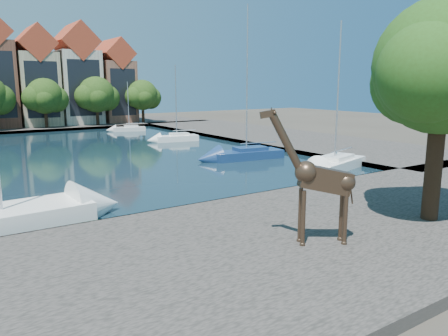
% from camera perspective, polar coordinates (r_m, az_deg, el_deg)
% --- Properties ---
extents(ground, '(160.00, 160.00, 0.00)m').
position_cam_1_polar(ground, '(25.24, -2.29, -5.43)').
color(ground, '#38332B').
rests_on(ground, ground).
extents(water_basin, '(38.00, 50.00, 0.08)m').
position_cam_1_polar(water_basin, '(46.96, -17.78, 1.74)').
color(water_basin, black).
rests_on(water_basin, ground).
extents(near_quay, '(50.00, 14.00, 0.50)m').
position_cam_1_polar(near_quay, '(19.83, 8.48, -9.41)').
color(near_quay, '#4D4743').
rests_on(near_quay, ground).
extents(far_quay, '(60.00, 16.00, 0.50)m').
position_cam_1_polar(far_quay, '(78.02, -24.39, 4.90)').
color(far_quay, '#4D4743').
rests_on(far_quay, ground).
extents(right_quay, '(14.00, 52.00, 0.50)m').
position_cam_1_polar(right_quay, '(58.81, 6.32, 4.15)').
color(right_quay, '#4D4743').
rests_on(right_quay, ground).
extents(plane_tree, '(8.32, 6.40, 10.62)m').
position_cam_1_polar(plane_tree, '(23.36, 26.80, 11.18)').
color(plane_tree, '#332114').
rests_on(plane_tree, near_quay).
extents(townhouse_east_inner, '(5.94, 9.18, 15.79)m').
position_cam_1_polar(townhouse_east_inner, '(78.06, -23.36, 10.49)').
color(townhouse_east_inner, tan).
rests_on(townhouse_east_inner, far_quay).
extents(townhouse_east_mid, '(6.43, 9.18, 16.65)m').
position_cam_1_polar(townhouse_east_mid, '(79.53, -18.70, 11.06)').
color(townhouse_east_mid, beige).
rests_on(townhouse_east_mid, far_quay).
extents(townhouse_east_end, '(5.44, 9.18, 14.43)m').
position_cam_1_polar(townhouse_east_end, '(81.49, -14.18, 10.58)').
color(townhouse_east_end, brown).
rests_on(townhouse_east_end, far_quay).
extents(far_tree_mid_east, '(7.02, 5.40, 7.52)m').
position_cam_1_polar(far_tree_mid_east, '(72.71, -22.31, 8.55)').
color(far_tree_mid_east, '#332114').
rests_on(far_tree_mid_east, far_quay).
extents(far_tree_east, '(7.54, 5.80, 7.84)m').
position_cam_1_polar(far_tree_east, '(74.74, -16.24, 9.05)').
color(far_tree_east, '#332114').
rests_on(far_tree_east, far_quay).
extents(far_tree_far_east, '(6.76, 5.20, 7.36)m').
position_cam_1_polar(far_tree_far_east, '(77.55, -10.54, 9.22)').
color(far_tree_far_east, '#332114').
rests_on(far_tree_far_east, far_quay).
extents(giraffe_statue, '(3.63, 2.25, 5.62)m').
position_cam_1_polar(giraffe_statue, '(18.32, 12.20, -1.42)').
color(giraffe_statue, '#3E2C1F').
rests_on(giraffe_statue, near_quay).
extents(sailboat_right_a, '(7.53, 4.45, 11.95)m').
position_cam_1_polar(sailboat_right_a, '(37.58, 14.25, 0.77)').
color(sailboat_right_a, white).
rests_on(sailboat_right_a, water_basin).
extents(sailboat_right_b, '(7.29, 3.40, 14.09)m').
position_cam_1_polar(sailboat_right_b, '(41.66, 2.94, 2.08)').
color(sailboat_right_b, navy).
rests_on(sailboat_right_b, water_basin).
extents(sailboat_right_c, '(5.50, 2.74, 9.34)m').
position_cam_1_polar(sailboat_right_c, '(54.92, -6.19, 4.09)').
color(sailboat_right_c, white).
rests_on(sailboat_right_c, water_basin).
extents(sailboat_right_d, '(5.04, 2.97, 7.39)m').
position_cam_1_polar(sailboat_right_d, '(68.04, -12.28, 5.14)').
color(sailboat_right_d, silver).
rests_on(sailboat_right_d, water_basin).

